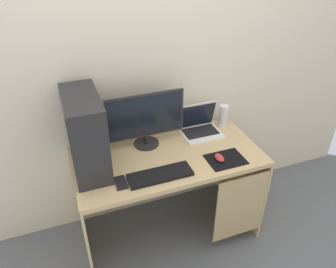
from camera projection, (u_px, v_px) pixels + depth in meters
ground_plane at (168, 229)px, 2.67m from camera, size 8.00×8.00×0.00m
wall_back at (150, 63)px, 2.26m from camera, size 4.00×0.05×2.60m
desk at (171, 174)px, 2.34m from camera, size 1.32×0.66×0.75m
pc_tower at (86, 134)px, 2.02m from camera, size 0.22×0.49×0.52m
monitor at (146, 119)px, 2.26m from camera, size 0.56×0.19×0.41m
laptop at (200, 127)px, 2.50m from camera, size 0.31×0.24×0.23m
speaker at (223, 116)px, 2.56m from camera, size 0.08×0.08×0.18m
keyboard at (160, 175)px, 2.06m from camera, size 0.42×0.14×0.02m
mousepad at (226, 159)px, 2.22m from camera, size 0.26×0.20×0.00m
mouse_left at (219, 158)px, 2.20m from camera, size 0.06×0.10×0.03m
cell_phone at (121, 183)px, 2.01m from camera, size 0.07×0.13×0.01m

